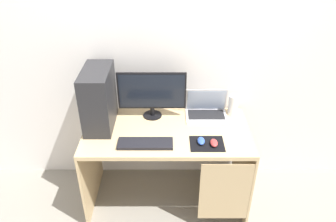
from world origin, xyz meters
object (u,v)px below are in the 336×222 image
keyboard (146,143)px  speaker (234,105)px  mouse_right (215,143)px  pc_tower (100,98)px  monitor (153,93)px  mouse_left (202,141)px  laptop (207,110)px

keyboard → speaker: bearing=31.6°
mouse_right → speaker: bearing=64.7°
pc_tower → mouse_right: (0.90, -0.29, -0.22)m
monitor → mouse_right: (0.48, -0.41, -0.21)m
pc_tower → mouse_left: size_ratio=5.09×
mouse_left → mouse_right: 0.10m
pc_tower → mouse_left: (0.81, -0.27, -0.22)m
mouse_left → laptop: bearing=79.0°
speaker → keyboard: bearing=-148.4°
mouse_right → keyboard: bearing=179.4°
pc_tower → laptop: (0.89, 0.14, -0.20)m
pc_tower → keyboard: bearing=-37.0°
mouse_left → monitor: bearing=135.2°
keyboard → mouse_right: mouse_right is taller
monitor → laptop: monitor is taller
mouse_left → mouse_right: bearing=-14.7°
laptop → speaker: bearing=7.0°
speaker → mouse_left: speaker is taller
pc_tower → laptop: 0.92m
laptop → speaker: (0.23, 0.03, 0.04)m
pc_tower → monitor: (0.42, 0.12, -0.02)m
mouse_right → pc_tower: bearing=162.0°
pc_tower → mouse_right: pc_tower is taller
laptop → mouse_left: (-0.08, -0.40, -0.03)m
pc_tower → monitor: bearing=15.6°
pc_tower → speaker: (1.12, 0.17, -0.16)m
monitor → keyboard: (-0.04, -0.40, -0.22)m
pc_tower → mouse_left: bearing=-18.3°
laptop → mouse_right: bearing=-87.8°
monitor → laptop: bearing=2.5°
pc_tower → speaker: bearing=8.4°
monitor → keyboard: size_ratio=1.36×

